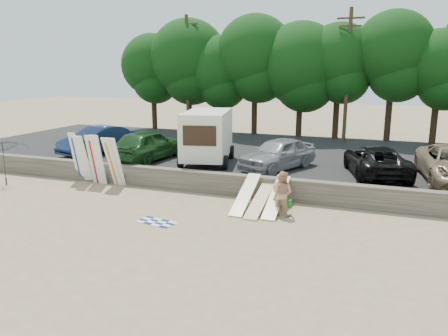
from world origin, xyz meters
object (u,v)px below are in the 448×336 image
(box_trailer, at_px, (207,134))
(beachgoer_a, at_px, (279,193))
(car_0, at_px, (98,140))
(car_1, at_px, (147,145))
(car_2, at_px, (278,154))
(beachgoer_b, at_px, (282,193))
(car_3, at_px, (376,161))
(beach_umbrella, at_px, (4,163))
(cooler, at_px, (286,203))

(box_trailer, xyz_separation_m, beachgoer_a, (5.09, -4.75, -1.49))
(box_trailer, xyz_separation_m, car_0, (-7.30, 0.32, -0.77))
(car_0, height_order, car_1, car_1)
(car_2, bearing_deg, beachgoer_b, -50.45)
(car_2, bearing_deg, car_3, 28.23)
(box_trailer, xyz_separation_m, beachgoer_b, (5.32, -5.13, -1.38))
(box_trailer, bearing_deg, beachgoer_b, -56.60)
(car_0, relative_size, car_1, 0.95)
(car_1, distance_m, beachgoer_b, 9.90)
(car_0, height_order, car_2, car_0)
(car_3, bearing_deg, beach_umbrella, 3.24)
(box_trailer, bearing_deg, beach_umbrella, -160.63)
(car_2, xyz_separation_m, beachgoer_b, (1.36, -4.96, -0.60))
(beachgoer_a, relative_size, beach_umbrella, 0.62)
(box_trailer, xyz_separation_m, cooler, (5.27, -4.02, -2.12))
(car_0, bearing_deg, box_trailer, 13.62)
(box_trailer, relative_size, beachgoer_a, 3.04)
(beachgoer_a, xyz_separation_m, beachgoer_b, (0.23, -0.38, 0.11))
(car_2, height_order, beachgoer_a, car_2)
(box_trailer, distance_m, car_3, 8.72)
(car_0, distance_m, beachgoer_b, 13.76)
(car_2, bearing_deg, beachgoer_a, -51.91)
(box_trailer, height_order, car_1, box_trailer)
(car_1, xyz_separation_m, car_3, (12.08, 0.67, -0.15))
(beachgoer_b, bearing_deg, car_3, -107.37)
(box_trailer, distance_m, car_0, 7.35)
(car_2, bearing_deg, car_1, -153.19)
(car_3, height_order, beachgoer_b, car_3)
(box_trailer, height_order, beach_umbrella, box_trailer)
(car_1, distance_m, beach_umbrella, 7.24)
(car_2, bearing_deg, beach_umbrella, -133.21)
(box_trailer, relative_size, car_3, 0.92)
(car_0, bearing_deg, car_3, 15.55)
(car_1, relative_size, beach_umbrella, 2.01)
(box_trailer, height_order, car_3, box_trailer)
(box_trailer, xyz_separation_m, car_1, (-3.40, -0.50, -0.70))
(car_3, bearing_deg, car_1, -11.44)
(beach_umbrella, bearing_deg, cooler, 5.74)
(beachgoer_a, bearing_deg, beach_umbrella, -41.39)
(cooler, bearing_deg, beachgoer_b, -83.90)
(car_1, height_order, car_2, car_1)
(box_trailer, bearing_deg, car_0, 164.90)
(cooler, bearing_deg, car_2, 112.59)
(beachgoer_b, xyz_separation_m, cooler, (-0.05, 1.11, -0.74))
(cooler, relative_size, beach_umbrella, 0.15)
(box_trailer, height_order, beachgoer_a, box_trailer)
(beachgoer_a, xyz_separation_m, beach_umbrella, (-13.78, -0.68, 0.36))
(car_2, relative_size, car_3, 0.90)
(car_2, relative_size, beachgoer_a, 2.98)
(box_trailer, height_order, car_0, box_trailer)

